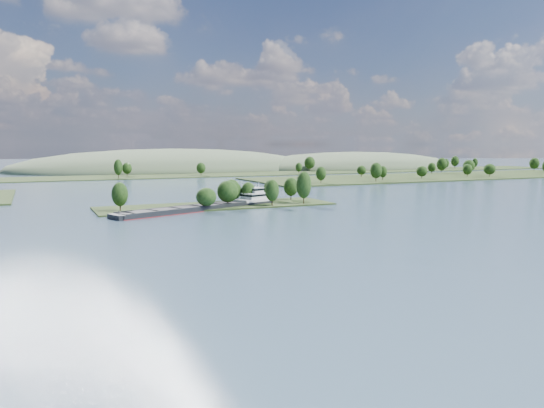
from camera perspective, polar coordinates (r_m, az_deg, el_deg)
name	(u,v)px	position (r m, az deg, el deg)	size (l,w,h in m)	color
ground	(276,226)	(171.31, 0.48, -2.38)	(1800.00, 1800.00, 0.00)	#334958
tree_island	(231,197)	(226.98, -4.41, 0.71)	(100.00, 32.45, 15.32)	#213015
right_bank	(443,175)	(452.04, 17.94, 2.94)	(320.00, 90.00, 15.27)	#213015
back_shoreline	(139,176)	(441.40, -14.09, 2.93)	(900.00, 60.00, 15.73)	#213015
hill_east	(355,168)	(603.34, 8.90, 3.87)	(260.00, 140.00, 36.00)	#47583C
hill_west	(173,170)	(550.06, -10.63, 3.59)	(320.00, 160.00, 44.00)	#47583C
cargo_barge	(210,206)	(216.73, -6.74, -0.23)	(73.21, 34.78, 10.14)	black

